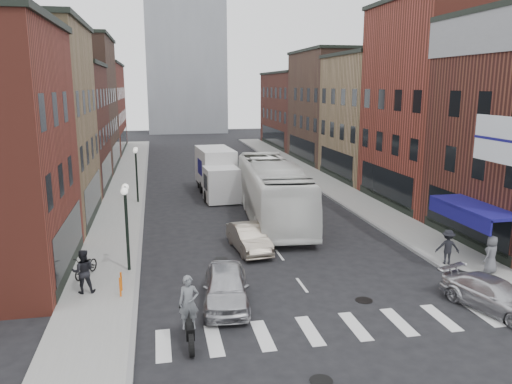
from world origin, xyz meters
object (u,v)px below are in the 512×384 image
(billboard_sign, at_px, (499,141))
(box_truck, at_px, (217,173))
(streetlamp_near, at_px, (126,212))
(sedan_left_far, at_px, (249,238))
(transit_bus, at_px, (272,191))
(ped_left_solo, at_px, (83,271))
(bike_rack, at_px, (121,284))
(ped_right_a, at_px, (448,247))
(ped_right_c, at_px, (491,254))
(motorcycle_rider, at_px, (189,313))
(streetlamp_far, at_px, (136,164))
(sedan_left_near, at_px, (226,286))
(curb_car, at_px, (494,295))
(parked_bicycle, at_px, (86,266))

(billboard_sign, bearing_deg, box_truck, 117.01)
(streetlamp_near, distance_m, sedan_left_far, 6.71)
(transit_bus, xyz_separation_m, ped_left_solo, (-10.31, -10.18, -0.82))
(bike_rack, distance_m, transit_bus, 13.85)
(ped_right_a, bearing_deg, ped_right_c, 152.59)
(motorcycle_rider, height_order, transit_bus, transit_bus)
(streetlamp_near, height_order, transit_bus, streetlamp_near)
(streetlamp_far, relative_size, sedan_left_near, 0.93)
(bike_rack, distance_m, ped_left_solo, 1.62)
(curb_car, distance_m, ped_right_c, 3.91)
(curb_car, height_order, ped_right_c, ped_right_c)
(sedan_left_far, distance_m, ped_left_solo, 8.81)
(streetlamp_near, height_order, streetlamp_far, same)
(transit_bus, relative_size, ped_right_c, 7.82)
(streetlamp_far, bearing_deg, ped_right_c, -47.55)
(motorcycle_rider, relative_size, parked_bicycle, 1.37)
(curb_car, distance_m, parked_bicycle, 16.96)
(ped_left_solo, bearing_deg, sedan_left_far, -153.59)
(ped_right_a, xyz_separation_m, ped_right_c, (1.30, -1.41, 0.03))
(bike_rack, xyz_separation_m, box_truck, (6.27, 18.65, 1.20))
(ped_left_solo, xyz_separation_m, ped_right_c, (17.78, -1.31, -0.05))
(motorcycle_rider, relative_size, sedan_left_near, 0.55)
(bike_rack, bearing_deg, box_truck, 71.42)
(ped_right_c, bearing_deg, streetlamp_far, -73.94)
(transit_bus, distance_m, parked_bicycle, 13.41)
(ped_right_c, bearing_deg, sedan_left_far, -55.40)
(parked_bicycle, bearing_deg, ped_right_a, 16.97)
(motorcycle_rider, distance_m, ped_right_c, 14.25)
(box_truck, relative_size, ped_right_a, 4.95)
(sedan_left_near, bearing_deg, bike_rack, 166.41)
(streetlamp_near, bearing_deg, box_truck, 69.17)
(curb_car, distance_m, ped_left_solo, 16.23)
(ped_left_solo, bearing_deg, sedan_left_near, 157.87)
(motorcycle_rider, height_order, parked_bicycle, motorcycle_rider)
(bike_rack, relative_size, ped_left_solo, 0.44)
(billboard_sign, height_order, curb_car, billboard_sign)
(motorcycle_rider, distance_m, sedan_left_near, 3.29)
(streetlamp_near, height_order, ped_right_a, streetlamp_near)
(billboard_sign, distance_m, curb_car, 6.76)
(streetlamp_far, relative_size, box_truck, 0.50)
(streetlamp_far, distance_m, bike_rack, 16.87)
(ped_right_a, bearing_deg, motorcycle_rider, 41.22)
(transit_bus, height_order, ped_right_c, transit_bus)
(sedan_left_near, relative_size, ped_right_c, 2.55)
(motorcycle_rider, height_order, ped_right_a, motorcycle_rider)
(sedan_left_far, bearing_deg, parked_bicycle, -168.65)
(parked_bicycle, bearing_deg, ped_left_solo, -62.81)
(bike_rack, distance_m, sedan_left_near, 4.40)
(ped_right_a, bearing_deg, transit_bus, -38.68)
(streetlamp_far, height_order, motorcycle_rider, streetlamp_far)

